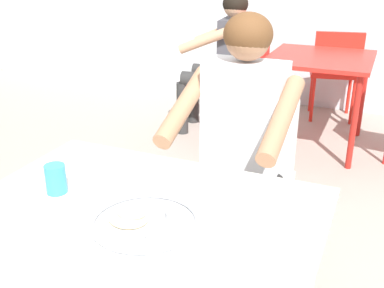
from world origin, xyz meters
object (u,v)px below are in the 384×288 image
at_px(drinking_cup, 56,177).
at_px(chair_red_far, 335,68).
at_px(patron_background, 223,51).
at_px(chair_red_left, 244,78).
at_px(diner_foreground, 237,136).
at_px(chair_foreground, 249,169).
at_px(table_background_red, 319,68).
at_px(table_foreground, 138,235).
at_px(thali_tray, 146,222).

height_order(drinking_cup, chair_red_far, chair_red_far).
bearing_deg(chair_red_far, patron_background, -141.02).
relative_size(chair_red_left, patron_background, 0.71).
height_order(diner_foreground, chair_red_far, diner_foreground).
xyz_separation_m(chair_foreground, table_background_red, (0.05, 1.66, 0.14)).
xyz_separation_m(drinking_cup, patron_background, (-0.33, 2.55, -0.08)).
height_order(chair_foreground, chair_red_far, chair_foreground).
distance_m(diner_foreground, chair_red_far, 2.57).
xyz_separation_m(table_foreground, chair_red_far, (0.20, 3.26, -0.16)).
relative_size(drinking_cup, chair_foreground, 0.12).
xyz_separation_m(thali_tray, table_background_red, (0.09, 2.63, -0.11)).
bearing_deg(patron_background, thali_tray, -74.98).
bearing_deg(chair_red_left, diner_foreground, -73.85).
bearing_deg(chair_red_far, thali_tray, -92.43).
distance_m(thali_tray, diner_foreground, 0.75).
xyz_separation_m(chair_foreground, patron_background, (-0.74, 1.66, 0.21)).
relative_size(table_background_red, patron_background, 0.71).
bearing_deg(patron_background, chair_foreground, -65.92).
relative_size(chair_foreground, chair_red_left, 1.00).
xyz_separation_m(diner_foreground, patron_background, (-0.74, 1.87, -0.04)).
distance_m(chair_foreground, table_background_red, 1.67).
bearing_deg(chair_foreground, chair_red_left, 108.16).
height_order(table_foreground, diner_foreground, diner_foreground).
xyz_separation_m(table_background_red, chair_red_left, (-0.60, 0.02, -0.14)).
height_order(table_background_red, chair_red_far, chair_red_far).
bearing_deg(chair_red_left, chair_red_far, 45.21).
distance_m(drinking_cup, diner_foreground, 0.79).
xyz_separation_m(chair_foreground, chair_red_left, (-0.55, 1.68, -0.00)).
relative_size(diner_foreground, chair_red_far, 1.50).
height_order(drinking_cup, chair_foreground, chair_foreground).
xyz_separation_m(thali_tray, chair_red_left, (-0.51, 2.64, -0.25)).
bearing_deg(diner_foreground, patron_background, 111.52).
height_order(table_background_red, patron_background, patron_background).
xyz_separation_m(chair_foreground, diner_foreground, (-0.00, -0.22, 0.25)).
bearing_deg(thali_tray, chair_red_far, 87.57).
relative_size(table_foreground, table_background_red, 1.32).
height_order(thali_tray, chair_red_left, chair_red_left).
height_order(thali_tray, diner_foreground, diner_foreground).
bearing_deg(table_background_red, diner_foreground, -91.71).
xyz_separation_m(drinking_cup, chair_foreground, (0.41, 0.90, -0.29)).
bearing_deg(table_foreground, chair_foreground, 84.22).
height_order(drinking_cup, diner_foreground, diner_foreground).
height_order(table_foreground, drinking_cup, drinking_cup).
distance_m(thali_tray, chair_red_left, 2.70).
height_order(diner_foreground, table_background_red, diner_foreground).
bearing_deg(diner_foreground, chair_red_left, 106.15).
bearing_deg(table_foreground, chair_red_far, 86.55).
distance_m(chair_foreground, chair_red_left, 1.77).
height_order(thali_tray, chair_foreground, chair_foreground).
bearing_deg(patron_background, chair_red_far, 38.98).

